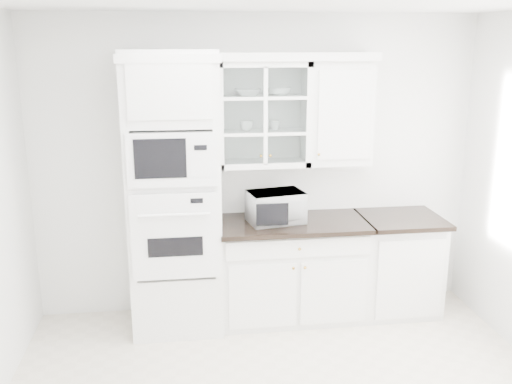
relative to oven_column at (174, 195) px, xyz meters
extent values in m
cube|color=white|center=(0.75, 0.32, 0.15)|extent=(4.00, 0.02, 2.70)
cube|color=white|center=(0.00, 0.01, 0.00)|extent=(0.76, 0.65, 2.40)
cube|color=white|center=(0.00, -0.33, -0.26)|extent=(0.70, 0.03, 0.72)
cube|color=black|center=(0.00, -0.35, -0.34)|extent=(0.44, 0.01, 0.16)
cube|color=white|center=(0.00, -0.33, 0.37)|extent=(0.70, 0.03, 0.43)
cube|color=black|center=(-0.09, -0.35, 0.39)|extent=(0.40, 0.01, 0.31)
cube|color=white|center=(1.03, 0.03, -0.76)|extent=(1.30, 0.60, 0.88)
cube|color=black|center=(1.03, 0.00, -0.30)|extent=(1.32, 0.67, 0.04)
cube|color=white|center=(2.03, 0.03, -0.76)|extent=(0.70, 0.60, 0.88)
cube|color=black|center=(2.03, 0.00, -0.30)|extent=(0.72, 0.67, 0.04)
cube|color=white|center=(0.78, 0.17, 0.65)|extent=(0.80, 0.33, 0.90)
cube|color=white|center=(0.78, 0.17, 0.50)|extent=(0.74, 0.29, 0.02)
cube|color=white|center=(0.78, 0.17, 0.80)|extent=(0.74, 0.29, 0.02)
cube|color=white|center=(1.46, 0.17, 0.65)|extent=(0.55, 0.33, 0.90)
cube|color=white|center=(0.68, 0.14, 1.14)|extent=(2.14, 0.38, 0.07)
imported|color=white|center=(0.87, 0.03, -0.14)|extent=(0.54, 0.47, 0.27)
imported|color=white|center=(0.65, 0.16, 0.84)|extent=(0.23, 0.23, 0.06)
imported|color=white|center=(0.92, 0.16, 0.84)|extent=(0.25, 0.25, 0.06)
imported|color=white|center=(0.64, 0.16, 0.56)|extent=(0.12, 0.12, 0.09)
imported|color=white|center=(0.89, 0.17, 0.55)|extent=(0.09, 0.09, 0.08)
camera|label=1|loc=(0.07, -4.70, 1.26)|focal=40.00mm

